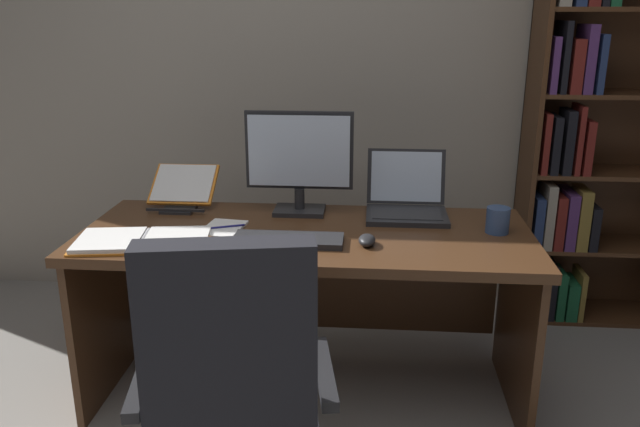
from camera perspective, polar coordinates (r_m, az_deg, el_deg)
The scene contains 13 objects.
wall_back at distance 3.53m, azimuth -0.97°, elevation 14.27°, with size 5.69×0.12×2.75m, color #A89E8E.
desk at distance 2.69m, azimuth -1.05°, elevation -5.01°, with size 1.81×0.74×0.74m.
bookshelf at distance 3.49m, azimuth 23.03°, elevation 6.26°, with size 0.80×0.33×2.01m.
office_chair at distance 2.01m, azimuth -7.72°, elevation -17.52°, with size 0.67×0.60×1.02m.
monitor at distance 2.73m, azimuth -1.88°, elevation 4.60°, with size 0.46×0.16×0.45m.
laptop at distance 2.77m, azimuth 7.80°, elevation 1.02°, with size 0.34×0.33×0.26m.
keyboard at distance 2.42m, azimuth -2.88°, elevation -2.39°, with size 0.42×0.15×0.02m, color #232326.
computer_mouse at distance 2.39m, azimuth 4.26°, elevation -2.41°, with size 0.06×0.10×0.04m, color #232326.
reading_stand_with_book at distance 2.93m, azimuth -12.25°, elevation 2.26°, with size 0.29×0.27×0.17m.
open_binder at distance 2.50m, azimuth -15.66°, elevation -2.34°, with size 0.54×0.34×0.02m.
notepad at distance 2.59m, azimuth -8.75°, elevation -1.34°, with size 0.15×0.21×0.01m, color white.
pen at distance 2.58m, azimuth -8.33°, elevation -1.16°, with size 0.01×0.01×0.14m, color navy.
coffee_mug at distance 2.61m, azimuth 15.73°, elevation -0.58°, with size 0.09×0.09×0.10m, color #334C7A.
Camera 1 is at (0.35, -1.40, 1.58)m, focal length 35.50 mm.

